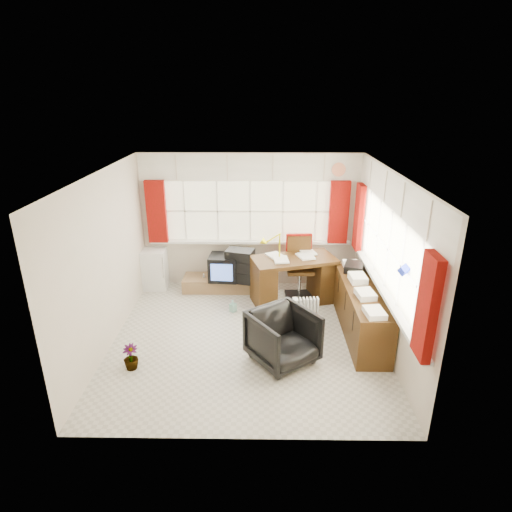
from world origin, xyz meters
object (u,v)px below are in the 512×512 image
(radiator, at_px, (307,316))
(credenza, at_px, (361,310))
(task_chair, at_px, (299,264))
(crt_tv, at_px, (224,267))
(desk, at_px, (293,278))
(office_chair, at_px, (283,337))
(mini_fridge, at_px, (155,269))
(desk_lamp, at_px, (280,241))
(tv_bench, at_px, (221,283))

(radiator, relative_size, credenza, 0.27)
(radiator, xyz_separation_m, credenza, (0.81, -0.10, 0.17))
(task_chair, bearing_deg, credenza, -57.35)
(crt_tv, bearing_deg, desk, -16.24)
(credenza, distance_m, crt_tv, 2.63)
(office_chair, xyz_separation_m, mini_fridge, (-2.31, 2.35, 0.01))
(desk, xyz_separation_m, task_chair, (0.11, 0.26, 0.15))
(desk, bearing_deg, radiator, -81.14)
(credenza, height_order, mini_fridge, credenza)
(task_chair, distance_m, crt_tv, 1.38)
(desk, height_order, crt_tv, desk)
(desk_lamp, bearing_deg, crt_tv, 158.80)
(mini_fridge, bearing_deg, task_chair, -5.98)
(desk, distance_m, office_chair, 1.83)
(mini_fridge, bearing_deg, credenza, -24.39)
(office_chair, xyz_separation_m, tv_bench, (-1.06, 2.27, -0.25))
(task_chair, relative_size, radiator, 2.12)
(desk, relative_size, task_chair, 1.37)
(desk_lamp, distance_m, credenza, 1.76)
(office_chair, height_order, crt_tv, office_chair)
(desk_lamp, bearing_deg, task_chair, 37.19)
(desk, distance_m, desk_lamp, 0.73)
(desk_lamp, relative_size, credenza, 0.23)
(crt_tv, bearing_deg, radiator, -43.38)
(radiator, distance_m, credenza, 0.83)
(desk_lamp, relative_size, task_chair, 0.41)
(credenza, bearing_deg, radiator, 172.89)
(desk_lamp, height_order, office_chair, desk_lamp)
(task_chair, distance_m, tv_bench, 1.52)
(task_chair, bearing_deg, crt_tv, 175.49)
(mini_fridge, bearing_deg, desk, -11.83)
(desk, height_order, office_chair, desk)
(desk, height_order, task_chair, task_chair)
(radiator, distance_m, crt_tv, 1.95)
(task_chair, xyz_separation_m, radiator, (0.04, -1.22, -0.39))
(desk, bearing_deg, tv_bench, 160.85)
(desk, height_order, mini_fridge, desk)
(office_chair, height_order, mini_fridge, mini_fridge)
(task_chair, relative_size, mini_fridge, 1.50)
(desk, bearing_deg, mini_fridge, 168.17)
(desk, xyz_separation_m, tv_bench, (-1.32, 0.46, -0.33))
(task_chair, height_order, credenza, task_chair)
(office_chair, relative_size, tv_bench, 0.58)
(task_chair, xyz_separation_m, office_chair, (-0.37, -2.07, -0.23))
(office_chair, height_order, credenza, credenza)
(task_chair, bearing_deg, tv_bench, 172.00)
(tv_bench, bearing_deg, mini_fridge, 176.35)
(radiator, bearing_deg, credenza, -7.11)
(desk, bearing_deg, task_chair, 66.21)
(credenza, relative_size, tv_bench, 1.43)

